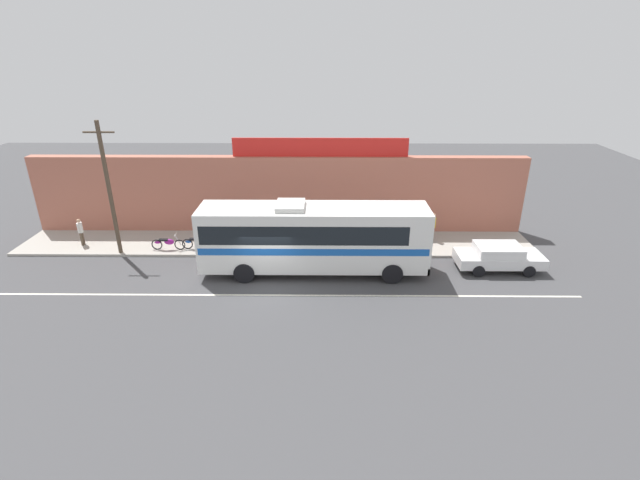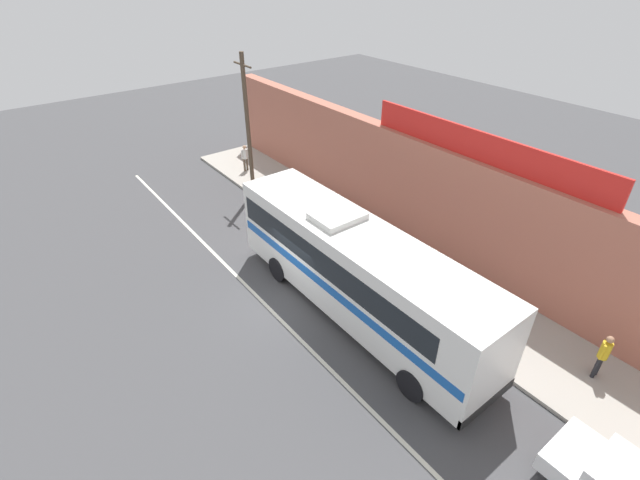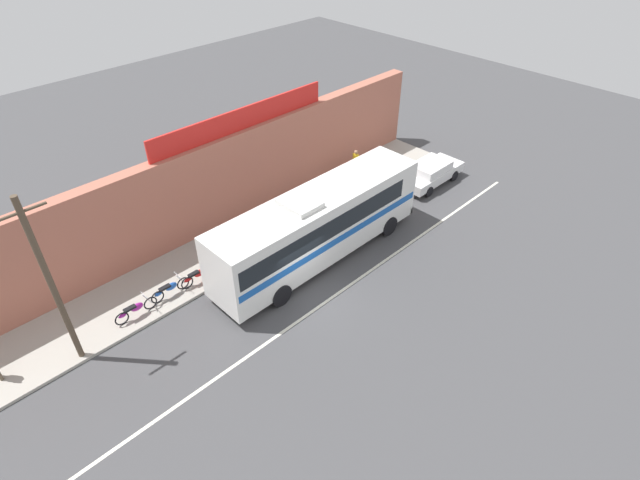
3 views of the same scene
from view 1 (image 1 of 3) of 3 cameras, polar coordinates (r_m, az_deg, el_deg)
The scene contains 13 objects.
ground_plane at distance 22.99m, azimuth -6.58°, elevation -5.78°, with size 70.00×70.00×0.00m, color #444447.
sidewalk_slab at distance 27.60m, azimuth -5.35°, elevation -0.41°, with size 30.00×3.60×0.14m, color #A8A399.
storefront_facade at distance 28.78m, azimuth -5.11°, elevation 5.57°, with size 30.00×0.70×4.80m, color #B26651.
storefront_billboard at distance 27.89m, azimuth 0.04°, elevation 11.36°, with size 10.43×0.12×1.10m, color red.
road_center_stripe at distance 22.30m, azimuth -6.81°, elevation -6.76°, with size 30.00×0.14×0.01m, color silver.
intercity_bus at distance 23.43m, azimuth -0.96°, elevation 0.57°, with size 11.51×2.62×3.78m.
parked_car at distance 25.99m, azimuth 21.15°, elevation -1.91°, with size 4.44×1.90×1.37m.
utility_pole at distance 27.25m, azimuth -24.57°, elevation 5.89°, with size 1.60×0.22×7.33m.
motorcycle_blue at distance 26.87m, azimuth -11.99°, elevation -0.36°, with size 1.85×0.56×0.94m.
motorcycle_black at distance 27.70m, azimuth -18.27°, elevation -0.33°, with size 1.93×0.56×0.94m.
motorcycle_green at distance 27.30m, azimuth -14.82°, elevation -0.26°, with size 1.90×0.56×0.94m.
pedestrian_far_left at distance 30.14m, azimuth -27.42°, elevation 1.10°, with size 0.30×0.48×1.61m.
pedestrian_by_curb at distance 28.20m, azimuth 13.76°, elevation 1.84°, with size 0.30×0.48×1.69m.
Camera 1 is at (2.80, -19.94, 11.10)m, focal length 25.97 mm.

